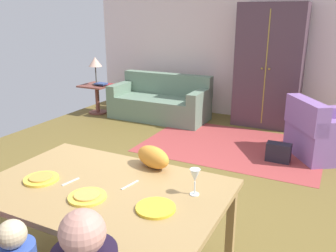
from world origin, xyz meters
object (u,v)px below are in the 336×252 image
couch (160,102)px  book_upper (101,84)px  cat (153,157)px  armchair (323,135)px  side_table (97,95)px  plate_near_woman (156,208)px  wine_glass (195,177)px  handbag (278,152)px  plate_near_man (41,179)px  table_lamp (95,63)px  dining_table (104,195)px  plate_near_child (87,197)px  book_lower (106,84)px  armoire (269,66)px

couch → book_upper: (-1.14, -0.31, 0.32)m
cat → couch: bearing=136.9°
armchair → side_table: (-4.20, 0.43, 0.06)m
side_table → book_upper: bearing=-18.9°
plate_near_woman → wine_glass: size_ratio=1.34×
couch → armchair: 2.99m
handbag → couch: bearing=154.3°
plate_near_woman → couch: 4.63m
plate_near_woman → couch: couch is taller
plate_near_man → table_lamp: 4.58m
dining_table → side_table: dining_table is taller
plate_near_man → plate_near_child: bearing=-7.3°
plate_near_woman → cat: (-0.32, 0.55, 0.08)m
plate_near_man → book_lower: plate_near_man is taller
plate_near_child → cat: bearing=76.5°
dining_table → book_lower: size_ratio=7.73×
dining_table → plate_near_woman: bearing=-12.1°
armoire → book_upper: bearing=-165.9°
armchair → plate_near_man: bearing=-116.9°
book_lower → armchair: bearing=-6.8°
dining_table → armoire: 4.46m
side_table → table_lamp: bearing=0.0°
handbag → plate_near_woman: bearing=-95.7°
plate_near_woman → side_table: bearing=131.7°
book_lower → side_table: bearing=-168.0°
dining_table → armchair: 3.55m
plate_near_man → handbag: bearing=67.4°
plate_near_child → book_lower: 4.81m
wine_glass → couch: size_ratio=0.10×
couch → handbag: couch is taller
couch → side_table: couch is taller
plate_near_woman → book_lower: size_ratio=1.14×
cat → wine_glass: bearing=-9.9°
plate_near_woman → plate_near_man: bearing=-178.8°
couch → table_lamp: bearing=-168.7°
dining_table → plate_near_child: size_ratio=6.80×
plate_near_child → book_upper: size_ratio=1.14×
book_lower → table_lamp: bearing=-168.0°
plate_near_man → couch: (-1.18, 4.11, -0.47)m
couch → book_upper: bearing=-164.7°
cat → couch: 4.01m
plate_near_woman → handbag: 3.01m
book_upper → plate_near_woman: bearing=-49.3°
wine_glass → book_lower: (-3.35, 3.59, -0.30)m
plate_near_man → handbag: (1.23, 2.95, -0.64)m
plate_near_woman → armchair: 3.52m
cat → side_table: 4.53m
dining_table → book_lower: (-2.73, 3.77, -0.10)m
plate_near_man → wine_glass: 1.13m
side_table → table_lamp: (0.00, 0.00, 0.63)m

